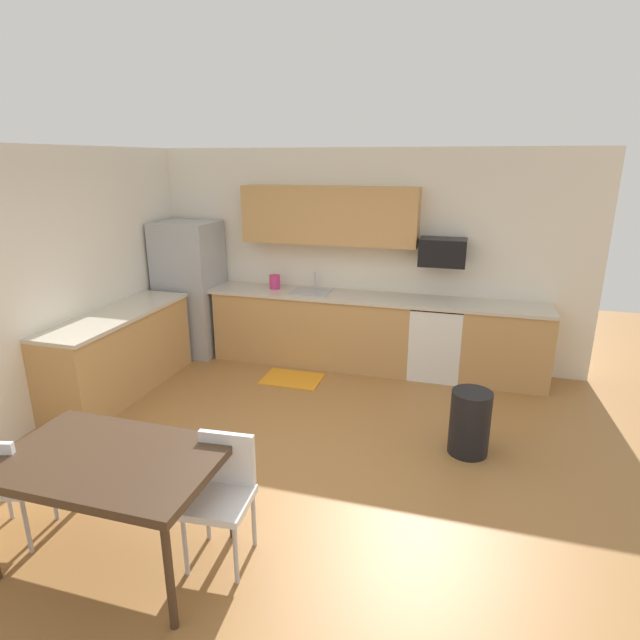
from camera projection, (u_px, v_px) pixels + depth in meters
name	position (u px, v px, depth m)	size (l,w,h in m)	color
ground_plane	(289.00, 458.00, 4.63)	(12.00, 12.00, 0.00)	#9E6B38
wall_back	(356.00, 257.00, 6.65)	(5.80, 0.10, 2.70)	silver
wall_left	(25.00, 292.00, 4.93)	(0.10, 5.80, 2.70)	silver
cabinet_run_back	(313.00, 329.00, 6.73)	(2.55, 0.60, 0.90)	tan
cabinet_run_back_right	(505.00, 346.00, 6.10)	(1.00, 0.60, 0.90)	tan
cabinet_run_left	(120.00, 354.00, 5.84)	(0.60, 2.00, 0.90)	tan
countertop_back	(349.00, 296.00, 6.46)	(4.80, 0.64, 0.04)	beige
countertop_left	(115.00, 315.00, 5.70)	(0.64, 2.00, 0.04)	beige
upper_cabinets_back	(329.00, 215.00, 6.37)	(2.20, 0.34, 0.70)	tan
refrigerator	(190.00, 288.00, 6.98)	(0.76, 0.70, 1.78)	#9EA0A5
oven_range	(436.00, 340.00, 6.31)	(0.60, 0.60, 0.91)	white
microwave	(443.00, 252.00, 6.08)	(0.54, 0.36, 0.32)	black
sink_basin	(311.00, 297.00, 6.61)	(0.48, 0.40, 0.14)	#A5A8AD
sink_faucet	(315.00, 281.00, 6.72)	(0.02, 0.02, 0.24)	#B2B5BA
dining_table	(109.00, 465.00, 3.28)	(1.40, 0.90, 0.77)	#422D1E
chair_near_table	(222.00, 488.00, 3.38)	(0.43, 0.43, 0.85)	white
chair_far_side	(3.00, 479.00, 3.48)	(0.49, 0.49, 0.85)	white
trash_bin	(470.00, 423.00, 4.64)	(0.36, 0.36, 0.60)	black
floor_mat	(292.00, 379.00, 6.28)	(0.70, 0.50, 0.01)	orange
kettle	(275.00, 283.00, 6.75)	(0.14, 0.14, 0.20)	#CC3372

